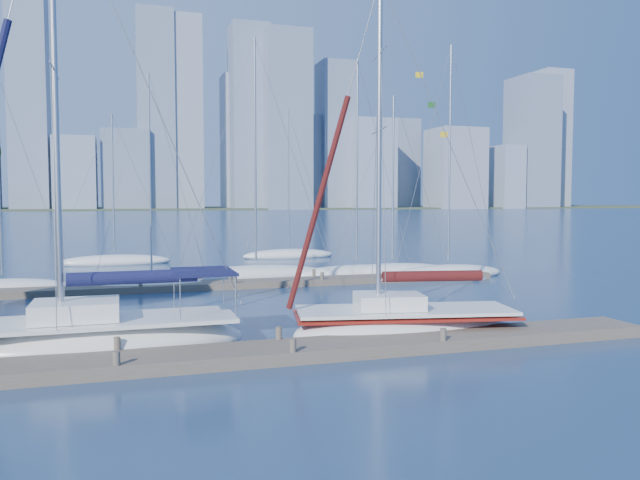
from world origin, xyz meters
name	(u,v)px	position (x,y,z in m)	size (l,w,h in m)	color
ground	(286,358)	(0.00, 0.00, 0.00)	(700.00, 700.00, 0.00)	#172F4C
near_dock	(286,352)	(0.00, 0.00, 0.20)	(26.00, 2.00, 0.40)	brown
far_dock	(250,284)	(2.00, 16.00, 0.18)	(30.00, 1.80, 0.36)	brown
far_shore	(135,209)	(0.00, 320.00, 0.00)	(800.00, 100.00, 1.50)	#38472D
sailboat_navy	(98,316)	(-5.60, 2.43, 1.20)	(9.40, 3.11, 15.96)	white
sailboat_maroon	(404,308)	(4.90, 1.81, 1.02)	(8.78, 4.30, 13.22)	white
bg_boat_0	(2,287)	(-11.06, 18.10, 0.24)	(7.07, 3.77, 12.09)	white
bg_boat_1	(152,285)	(-3.37, 16.62, 0.25)	(5.95, 2.40, 12.13)	white
bg_boat_2	(256,274)	(3.03, 19.48, 0.29)	(9.51, 4.03, 15.20)	white
bg_boat_3	(357,272)	(9.47, 18.76, 0.26)	(8.63, 3.96, 14.15)	white
bg_boat_4	(392,271)	(11.90, 18.60, 0.26)	(8.58, 2.98, 11.97)	white
bg_boat_5	(448,272)	(14.98, 16.79, 0.29)	(7.79, 3.05, 14.97)	white
bg_boat_6	(115,261)	(-5.53, 31.24, 0.24)	(8.61, 3.46, 11.75)	white
bg_boat_7	(289,255)	(8.51, 32.57, 0.26)	(8.18, 3.96, 12.84)	white
skyline	(175,138)	(18.65, 290.70, 34.35)	(503.16, 51.31, 100.26)	#8292A8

